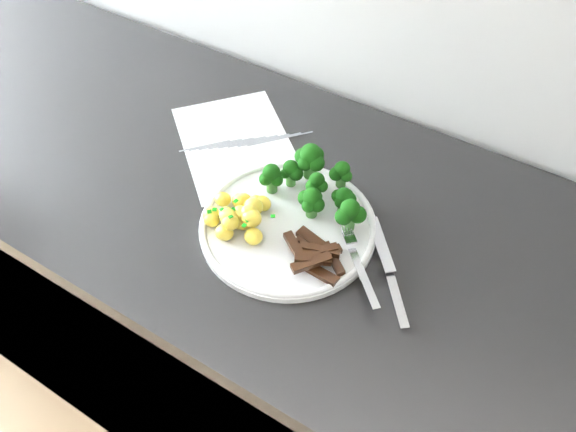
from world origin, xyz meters
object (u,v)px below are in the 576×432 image
beef_strips (316,254)px  fork (359,264)px  recipe_paper (237,143)px  potatoes (240,214)px  broccoli (317,183)px  counter (299,349)px  knife (392,283)px  plate (288,225)px

beef_strips → fork: beef_strips is taller
recipe_paper → potatoes: potatoes is taller
beef_strips → broccoli: bearing=119.5°
counter → fork: bearing=-22.7°
knife → recipe_paper: bearing=159.9°
potatoes → beef_strips: 0.14m
counter → fork: (0.13, -0.05, 0.48)m
recipe_paper → beef_strips: (0.26, -0.16, 0.02)m
broccoli → potatoes: bearing=-126.5°
beef_strips → knife: bearing=9.9°
plate → fork: 0.14m
potatoes → knife: bearing=4.6°
plate → beef_strips: bearing=-26.4°
potatoes → knife: (0.26, 0.02, -0.02)m
counter → plate: size_ratio=8.60×
recipe_paper → potatoes: size_ratio=2.78×
broccoli → plate: bearing=-99.1°
knife → plate: bearing=175.4°
potatoes → beef_strips: (0.14, 0.00, -0.01)m
counter → beef_strips: (0.06, -0.07, 0.48)m
counter → potatoes: potatoes is taller
plate → beef_strips: beef_strips is taller
plate → knife: bearing=-4.6°
beef_strips → plate: bearing=153.6°
fork → potatoes: bearing=-174.5°
fork → knife: fork is taller
beef_strips → fork: size_ratio=0.82×
fork → recipe_paper: bearing=156.6°
broccoli → fork: (0.12, -0.09, -0.03)m
broccoli → knife: size_ratio=1.16×
fork → counter: bearing=157.3°
beef_strips → knife: 0.12m
potatoes → fork: size_ratio=0.87×
potatoes → knife: 0.26m
potatoes → counter: bearing=44.4°
beef_strips → fork: 0.07m
broccoli → fork: broccoli is taller
recipe_paper → beef_strips: beef_strips is taller
broccoli → knife: broccoli is taller
recipe_paper → knife: size_ratio=2.00×
counter → potatoes: 0.50m
knife → broccoli: bearing=154.1°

